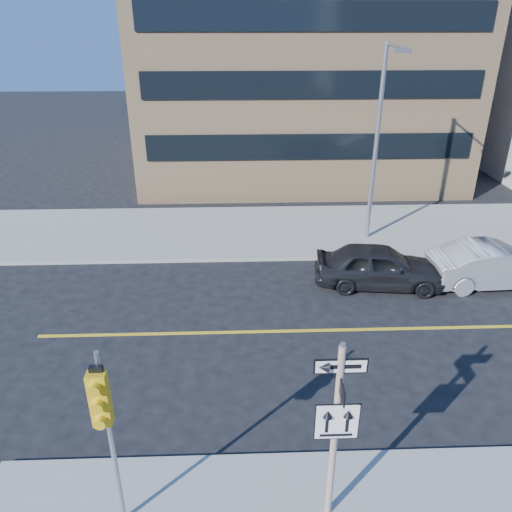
{
  "coord_description": "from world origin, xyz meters",
  "views": [
    {
      "loc": [
        -1.67,
        -9.13,
        9.04
      ],
      "look_at": [
        -1.18,
        4.0,
        2.67
      ],
      "focal_mm": 35.0,
      "sensor_mm": 36.0,
      "label": 1
    }
  ],
  "objects_px": {
    "parked_car_a": "(379,266)",
    "streetlight_a": "(379,134)",
    "sign_pole": "(336,426)",
    "parked_car_b": "(495,265)",
    "traffic_signal": "(103,412)"
  },
  "relations": [
    {
      "from": "parked_car_a",
      "to": "streetlight_a",
      "type": "bearing_deg",
      "value": -1.69
    },
    {
      "from": "sign_pole",
      "to": "parked_car_b",
      "type": "relative_size",
      "value": 0.84
    },
    {
      "from": "parked_car_a",
      "to": "sign_pole",
      "type": "bearing_deg",
      "value": 166.61
    },
    {
      "from": "parked_car_a",
      "to": "traffic_signal",
      "type": "bearing_deg",
      "value": 148.73
    },
    {
      "from": "parked_car_a",
      "to": "streetlight_a",
      "type": "xyz_separation_m",
      "value": [
        0.57,
        3.89,
        3.96
      ]
    },
    {
      "from": "sign_pole",
      "to": "parked_car_b",
      "type": "height_order",
      "value": "sign_pole"
    },
    {
      "from": "parked_car_b",
      "to": "streetlight_a",
      "type": "height_order",
      "value": "streetlight_a"
    },
    {
      "from": "parked_car_a",
      "to": "parked_car_b",
      "type": "distance_m",
      "value": 4.25
    },
    {
      "from": "parked_car_a",
      "to": "parked_car_b",
      "type": "xyz_separation_m",
      "value": [
        4.25,
        -0.09,
        0.0
      ]
    },
    {
      "from": "traffic_signal",
      "to": "streetlight_a",
      "type": "xyz_separation_m",
      "value": [
        8.0,
        13.42,
        1.73
      ]
    },
    {
      "from": "sign_pole",
      "to": "traffic_signal",
      "type": "distance_m",
      "value": 4.05
    },
    {
      "from": "parked_car_a",
      "to": "streetlight_a",
      "type": "relative_size",
      "value": 0.58
    },
    {
      "from": "traffic_signal",
      "to": "parked_car_a",
      "type": "xyz_separation_m",
      "value": [
        7.43,
        9.52,
        -2.24
      ]
    },
    {
      "from": "sign_pole",
      "to": "parked_car_a",
      "type": "bearing_deg",
      "value": 69.92
    },
    {
      "from": "streetlight_a",
      "to": "parked_car_a",
      "type": "bearing_deg",
      "value": -98.38
    }
  ]
}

